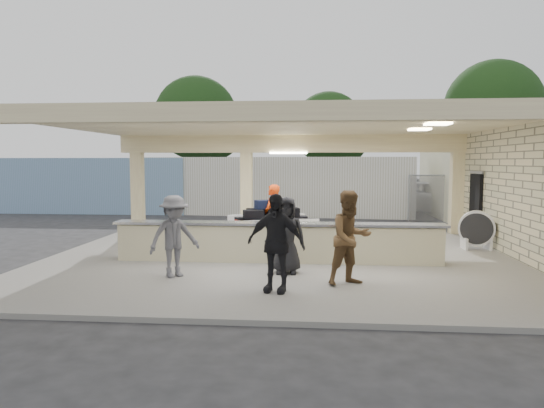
# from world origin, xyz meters

# --- Properties ---
(ground) EXTENTS (120.00, 120.00, 0.00)m
(ground) POSITION_xyz_m (0.00, 0.00, 0.00)
(ground) COLOR #252527
(ground) RESTS_ON ground
(pavilion) EXTENTS (12.01, 10.00, 3.55)m
(pavilion) POSITION_xyz_m (0.21, 0.66, 1.35)
(pavilion) COLOR slate
(pavilion) RESTS_ON ground
(baggage_counter) EXTENTS (8.20, 0.58, 0.98)m
(baggage_counter) POSITION_xyz_m (0.00, -0.50, 0.59)
(baggage_counter) COLOR #C6BC93
(baggage_counter) RESTS_ON pavilion
(luggage_cart) EXTENTS (2.71, 2.12, 1.39)m
(luggage_cart) POSITION_xyz_m (-0.34, 1.40, 0.86)
(luggage_cart) COLOR silver
(luggage_cart) RESTS_ON pavilion
(drum_fan) EXTENTS (1.04, 0.63, 1.10)m
(drum_fan) POSITION_xyz_m (5.50, 1.70, 0.69)
(drum_fan) COLOR silver
(drum_fan) RESTS_ON pavilion
(baggage_handler) EXTENTS (0.56, 0.75, 1.83)m
(baggage_handler) POSITION_xyz_m (-0.29, 1.32, 1.02)
(baggage_handler) COLOR #EA3C0C
(baggage_handler) RESTS_ON pavilion
(passenger_a) EXTENTS (1.01, 0.80, 1.91)m
(passenger_a) POSITION_xyz_m (1.63, -2.63, 1.06)
(passenger_a) COLOR brown
(passenger_a) RESTS_ON pavilion
(passenger_b) EXTENTS (1.17, 0.64, 1.88)m
(passenger_b) POSITION_xyz_m (0.16, -3.28, 1.04)
(passenger_b) COLOR black
(passenger_b) RESTS_ON pavilion
(passenger_c) EXTENTS (1.12, 1.06, 1.77)m
(passenger_c) POSITION_xyz_m (-2.10, -2.28, 0.98)
(passenger_c) COLOR #55545A
(passenger_c) RESTS_ON pavilion
(passenger_d) EXTENTS (0.85, 0.37, 1.71)m
(passenger_d) POSITION_xyz_m (0.28, -1.74, 0.96)
(passenger_d) COLOR black
(passenger_d) RESTS_ON pavilion
(car_white_a) EXTENTS (6.11, 4.57, 1.58)m
(car_white_a) POSITION_xyz_m (6.89, 12.32, 0.79)
(car_white_a) COLOR white
(car_white_a) RESTS_ON ground
(car_white_b) EXTENTS (5.12, 2.53, 1.55)m
(car_white_b) POSITION_xyz_m (11.72, 12.75, 0.78)
(car_white_b) COLOR white
(car_white_b) RESTS_ON ground
(car_dark) EXTENTS (4.54, 4.43, 1.56)m
(car_dark) POSITION_xyz_m (6.88, 15.98, 0.78)
(car_dark) COLOR black
(car_dark) RESTS_ON ground
(container_white) EXTENTS (13.09, 3.86, 2.79)m
(container_white) POSITION_xyz_m (-0.89, 11.28, 1.40)
(container_white) COLOR white
(container_white) RESTS_ON ground
(container_blue) EXTENTS (10.61, 2.55, 2.76)m
(container_blue) POSITION_xyz_m (-10.66, 11.60, 1.38)
(container_blue) COLOR #7B97C4
(container_blue) RESTS_ON ground
(tree_left) EXTENTS (6.60, 6.30, 9.00)m
(tree_left) POSITION_xyz_m (-7.68, 24.16, 5.59)
(tree_left) COLOR #382619
(tree_left) RESTS_ON ground
(tree_mid) EXTENTS (6.00, 5.60, 8.00)m
(tree_mid) POSITION_xyz_m (2.32, 26.16, 4.96)
(tree_mid) COLOR #382619
(tree_mid) RESTS_ON ground
(tree_right) EXTENTS (7.20, 7.00, 10.00)m
(tree_right) POSITION_xyz_m (14.32, 25.16, 6.21)
(tree_right) COLOR #382619
(tree_right) RESTS_ON ground
(adjacent_building) EXTENTS (6.00, 8.00, 3.20)m
(adjacent_building) POSITION_xyz_m (9.50, 10.00, 1.60)
(adjacent_building) COLOR beige
(adjacent_building) RESTS_ON ground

